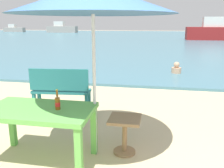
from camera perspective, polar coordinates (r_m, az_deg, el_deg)
name	(u,v)px	position (r m, az deg, el deg)	size (l,w,h in m)	color
sea_water	(156,37)	(31.86, 10.29, 10.69)	(120.00, 50.00, 0.08)	teal
picnic_table_green	(39,116)	(3.33, -16.69, -7.30)	(1.40, 0.80, 0.76)	#60B24C
beer_bottle_amber	(58,102)	(3.17, -12.66, -4.23)	(0.07, 0.07, 0.26)	brown
side_table_wood	(125,130)	(3.52, 2.99, -10.75)	(0.44, 0.44, 0.54)	olive
bench_teal_center	(60,88)	(5.09, -12.00, -0.86)	(1.23, 0.48, 0.95)	#237275
swimmer_person	(176,69)	(9.03, 14.87, 3.49)	(0.34, 0.34, 0.41)	tan
boat_ferry	(217,32)	(28.44, 23.48, 11.19)	(6.54, 1.78, 2.38)	maroon
boat_sailboat	(14,29)	(53.89, -21.99, 11.86)	(4.22, 1.15, 1.53)	gray
boat_cargo_ship	(62,28)	(48.04, -11.71, 12.65)	(5.68, 1.55, 2.06)	gray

